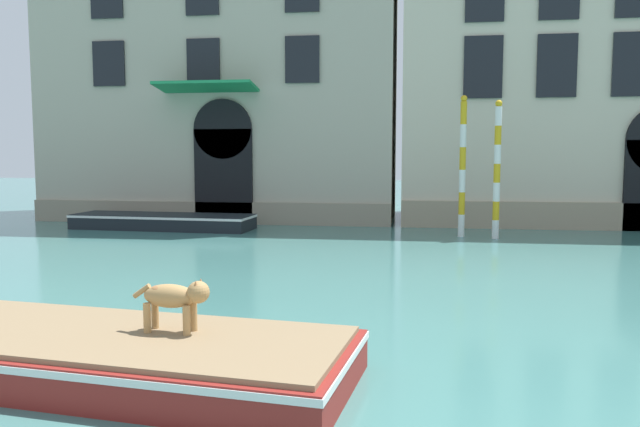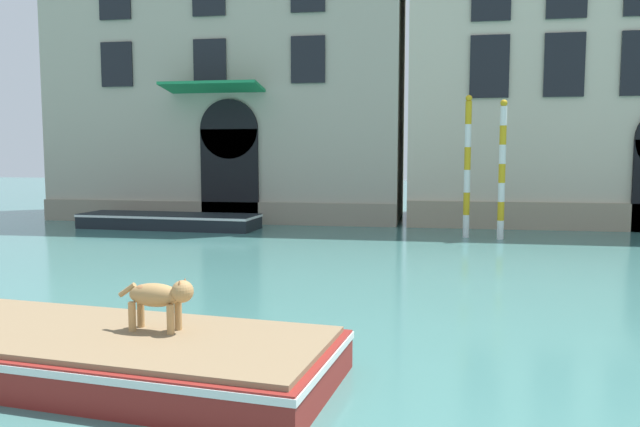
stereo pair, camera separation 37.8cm
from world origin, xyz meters
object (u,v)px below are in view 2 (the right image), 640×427
(boat_moored_near_palazzo, at_px, (169,221))
(mooring_pole_1, at_px, (502,170))
(boat_foreground, at_px, (84,350))
(mooring_pole_0, at_px, (467,166))
(dog_on_deck, at_px, (160,296))

(boat_moored_near_palazzo, bearing_deg, mooring_pole_1, -1.13)
(boat_foreground, bearing_deg, mooring_pole_0, 74.91)
(dog_on_deck, distance_m, mooring_pole_1, 13.83)
(dog_on_deck, distance_m, boat_moored_near_palazzo, 14.78)
(boat_foreground, bearing_deg, boat_moored_near_palazzo, 116.09)
(boat_foreground, bearing_deg, mooring_pole_1, 70.71)
(boat_moored_near_palazzo, relative_size, mooring_pole_0, 1.45)
(mooring_pole_0, bearing_deg, dog_on_deck, -108.32)
(dog_on_deck, relative_size, boat_moored_near_palazzo, 0.15)
(boat_foreground, relative_size, boat_moored_near_palazzo, 0.99)
(boat_foreground, distance_m, mooring_pole_0, 14.26)
(boat_foreground, relative_size, dog_on_deck, 6.55)
(dog_on_deck, bearing_deg, boat_moored_near_palazzo, 117.24)
(mooring_pole_0, height_order, mooring_pole_1, mooring_pole_0)
(boat_foreground, xyz_separation_m, mooring_pole_1, (6.24, 12.82, 1.84))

